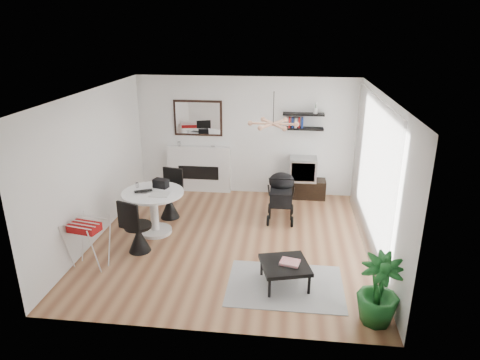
# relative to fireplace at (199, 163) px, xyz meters

# --- Properties ---
(floor) EXTENTS (5.00, 5.00, 0.00)m
(floor) POSITION_rel_fireplace_xyz_m (1.10, -2.42, -0.69)
(floor) COLOR brown
(floor) RESTS_ON ground
(ceiling) EXTENTS (5.00, 5.00, 0.00)m
(ceiling) POSITION_rel_fireplace_xyz_m (1.10, -2.42, 2.01)
(ceiling) COLOR white
(ceiling) RESTS_ON wall_back
(wall_back) EXTENTS (5.00, 0.00, 5.00)m
(wall_back) POSITION_rel_fireplace_xyz_m (1.10, 0.08, 0.66)
(wall_back) COLOR white
(wall_back) RESTS_ON floor
(wall_left) EXTENTS (0.00, 5.00, 5.00)m
(wall_left) POSITION_rel_fireplace_xyz_m (-1.40, -2.42, 0.66)
(wall_left) COLOR white
(wall_left) RESTS_ON floor
(wall_right) EXTENTS (0.00, 5.00, 5.00)m
(wall_right) POSITION_rel_fireplace_xyz_m (3.60, -2.42, 0.66)
(wall_right) COLOR white
(wall_right) RESTS_ON floor
(sheer_curtain) EXTENTS (0.04, 3.60, 2.60)m
(sheer_curtain) POSITION_rel_fireplace_xyz_m (3.50, -2.22, 0.66)
(sheer_curtain) COLOR white
(sheer_curtain) RESTS_ON wall_right
(fireplace) EXTENTS (1.50, 0.17, 2.16)m
(fireplace) POSITION_rel_fireplace_xyz_m (0.00, 0.00, 0.00)
(fireplace) COLOR white
(fireplace) RESTS_ON floor
(shelf_lower) EXTENTS (0.90, 0.25, 0.04)m
(shelf_lower) POSITION_rel_fireplace_xyz_m (2.38, -0.05, 0.91)
(shelf_lower) COLOR black
(shelf_lower) RESTS_ON wall_back
(shelf_upper) EXTENTS (0.90, 0.25, 0.04)m
(shelf_upper) POSITION_rel_fireplace_xyz_m (2.38, -0.05, 1.23)
(shelf_upper) COLOR black
(shelf_upper) RESTS_ON wall_back
(pendant_lamp) EXTENTS (0.90, 0.90, 0.10)m
(pendant_lamp) POSITION_rel_fireplace_xyz_m (1.80, -2.12, 1.46)
(pendant_lamp) COLOR tan
(pendant_lamp) RESTS_ON ceiling
(tv_console) EXTENTS (1.15, 0.40, 0.43)m
(tv_console) POSITION_rel_fireplace_xyz_m (2.38, -0.13, -0.47)
(tv_console) COLOR black
(tv_console) RESTS_ON floor
(crt_tv) EXTENTS (0.60, 0.53, 0.53)m
(crt_tv) POSITION_rel_fireplace_xyz_m (2.42, -0.14, 0.01)
(crt_tv) COLOR #A9A9AB
(crt_tv) RESTS_ON tv_console
(dining_table) EXTENTS (1.15, 1.15, 0.84)m
(dining_table) POSITION_rel_fireplace_xyz_m (-0.39, -2.26, -0.13)
(dining_table) COLOR white
(dining_table) RESTS_ON floor
(laptop) EXTENTS (0.39, 0.34, 0.03)m
(laptop) POSITION_rel_fireplace_xyz_m (-0.54, -2.34, 0.17)
(laptop) COLOR black
(laptop) RESTS_ON dining_table
(black_bag) EXTENTS (0.31, 0.24, 0.17)m
(black_bag) POSITION_rel_fireplace_xyz_m (-0.30, -2.03, 0.24)
(black_bag) COLOR black
(black_bag) RESTS_ON dining_table
(newspaper) EXTENTS (0.35, 0.29, 0.01)m
(newspaper) POSITION_rel_fireplace_xyz_m (-0.22, -2.38, 0.16)
(newspaper) COLOR silver
(newspaper) RESTS_ON dining_table
(drinking_glass) EXTENTS (0.06, 0.06, 0.09)m
(drinking_glass) POSITION_rel_fireplace_xyz_m (-0.76, -2.08, 0.20)
(drinking_glass) COLOR white
(drinking_glass) RESTS_ON dining_table
(chair_far) EXTENTS (0.50, 0.52, 1.01)m
(chair_far) POSITION_rel_fireplace_xyz_m (-0.30, -1.53, -0.37)
(chair_far) COLOR black
(chair_far) RESTS_ON floor
(chair_near) EXTENTS (0.52, 0.53, 1.00)m
(chair_near) POSITION_rel_fireplace_xyz_m (-0.46, -3.00, -0.37)
(chair_near) COLOR black
(chair_near) RESTS_ON floor
(drying_rack) EXTENTS (0.64, 0.61, 0.83)m
(drying_rack) POSITION_rel_fireplace_xyz_m (-1.08, -3.58, -0.25)
(drying_rack) COLOR white
(drying_rack) RESTS_ON floor
(stroller) EXTENTS (0.53, 0.88, 1.06)m
(stroller) POSITION_rel_fireplace_xyz_m (1.97, -1.33, -0.23)
(stroller) COLOR black
(stroller) RESTS_ON floor
(rug) EXTENTS (1.76, 1.27, 0.01)m
(rug) POSITION_rel_fireplace_xyz_m (2.11, -3.76, -0.68)
(rug) COLOR #9B9B9B
(rug) RESTS_ON floor
(coffee_table) EXTENTS (0.85, 0.85, 0.36)m
(coffee_table) POSITION_rel_fireplace_xyz_m (2.10, -3.73, -0.36)
(coffee_table) COLOR black
(coffee_table) RESTS_ON rug
(magazines) EXTENTS (0.33, 0.28, 0.04)m
(magazines) POSITION_rel_fireplace_xyz_m (2.17, -3.72, -0.30)
(magazines) COLOR #D33441
(magazines) RESTS_ON coffee_table
(potted_plant) EXTENTS (0.58, 0.58, 0.99)m
(potted_plant) POSITION_rel_fireplace_xyz_m (3.33, -4.46, -0.19)
(potted_plant) COLOR #195A21
(potted_plant) RESTS_ON floor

